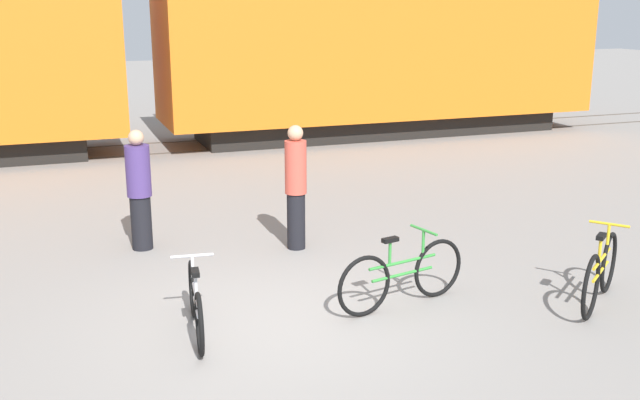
{
  "coord_description": "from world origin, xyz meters",
  "views": [
    {
      "loc": [
        -2.19,
        -7.34,
        3.45
      ],
      "look_at": [
        0.88,
        1.0,
        1.1
      ],
      "focal_mm": 42.0,
      "sensor_mm": 36.0,
      "label": 1
    }
  ],
  "objects_px": {
    "bicycle_silver": "(196,304)",
    "person_in_purple": "(139,190)",
    "freight_train": "(139,35)",
    "bicycle_green": "(402,275)",
    "bicycle_yellow": "(600,273)",
    "person_in_red": "(296,187)"
  },
  "relations": [
    {
      "from": "bicycle_silver",
      "to": "person_in_purple",
      "type": "xyz_separation_m",
      "value": [
        -0.17,
        3.14,
        0.52
      ]
    },
    {
      "from": "freight_train",
      "to": "bicycle_green",
      "type": "xyz_separation_m",
      "value": [
        1.53,
        -10.9,
        -2.33
      ]
    },
    {
      "from": "bicycle_yellow",
      "to": "freight_train",
      "type": "bearing_deg",
      "value": 107.7
    },
    {
      "from": "bicycle_yellow",
      "to": "person_in_red",
      "type": "distance_m",
      "value": 4.22
    },
    {
      "from": "bicycle_yellow",
      "to": "person_in_purple",
      "type": "distance_m",
      "value": 6.22
    },
    {
      "from": "bicycle_green",
      "to": "person_in_red",
      "type": "xyz_separation_m",
      "value": [
        -0.48,
        2.46,
        0.53
      ]
    },
    {
      "from": "bicycle_green",
      "to": "person_in_purple",
      "type": "bearing_deg",
      "value": 128.85
    },
    {
      "from": "freight_train",
      "to": "bicycle_green",
      "type": "height_order",
      "value": "freight_train"
    },
    {
      "from": "bicycle_green",
      "to": "person_in_red",
      "type": "bearing_deg",
      "value": 101.15
    },
    {
      "from": "bicycle_yellow",
      "to": "bicycle_green",
      "type": "relative_size",
      "value": 0.77
    },
    {
      "from": "freight_train",
      "to": "person_in_red",
      "type": "distance_m",
      "value": 8.7
    },
    {
      "from": "bicycle_yellow",
      "to": "bicycle_silver",
      "type": "bearing_deg",
      "value": 169.82
    },
    {
      "from": "person_in_red",
      "to": "bicycle_green",
      "type": "bearing_deg",
      "value": 161.56
    },
    {
      "from": "bicycle_green",
      "to": "bicycle_silver",
      "type": "bearing_deg",
      "value": 178.44
    },
    {
      "from": "bicycle_yellow",
      "to": "person_in_red",
      "type": "relative_size",
      "value": 0.77
    },
    {
      "from": "bicycle_yellow",
      "to": "bicycle_green",
      "type": "xyz_separation_m",
      "value": [
        -2.19,
        0.76,
        -0.02
      ]
    },
    {
      "from": "freight_train",
      "to": "bicycle_yellow",
      "type": "bearing_deg",
      "value": -72.3
    },
    {
      "from": "freight_train",
      "to": "bicycle_yellow",
      "type": "height_order",
      "value": "freight_train"
    },
    {
      "from": "freight_train",
      "to": "person_in_purple",
      "type": "height_order",
      "value": "freight_train"
    },
    {
      "from": "freight_train",
      "to": "person_in_red",
      "type": "xyz_separation_m",
      "value": [
        1.05,
        -8.45,
        -1.79
      ]
    },
    {
      "from": "person_in_purple",
      "to": "bicycle_green",
      "type": "bearing_deg",
      "value": 130.22
    },
    {
      "from": "bicycle_yellow",
      "to": "person_in_red",
      "type": "xyz_separation_m",
      "value": [
        -2.68,
        3.22,
        0.52
      ]
    }
  ]
}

